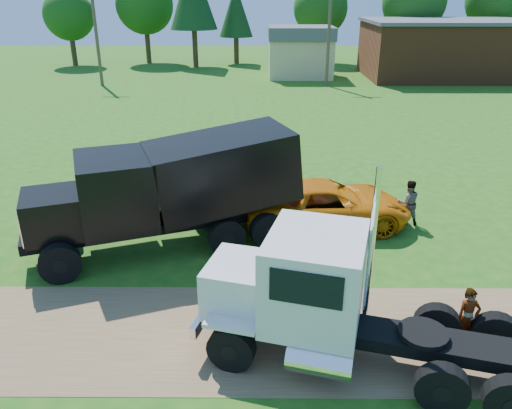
{
  "coord_description": "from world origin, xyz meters",
  "views": [
    {
      "loc": [
        0.05,
        -10.05,
        7.83
      ],
      "look_at": [
        -0.05,
        4.42,
        1.6
      ],
      "focal_mm": 35.0,
      "sensor_mm": 36.0,
      "label": 1
    }
  ],
  "objects_px": {
    "white_semi_tractor": "(317,297)",
    "spectator_a": "(468,318)",
    "black_dump_truck": "(174,187)",
    "orange_pickup": "(326,205)"
  },
  "relations": [
    {
      "from": "white_semi_tractor",
      "to": "spectator_a",
      "type": "bearing_deg",
      "value": 19.94
    },
    {
      "from": "black_dump_truck",
      "to": "spectator_a",
      "type": "distance_m",
      "value": 9.24
    },
    {
      "from": "black_dump_truck",
      "to": "orange_pickup",
      "type": "distance_m",
      "value": 5.44
    },
    {
      "from": "white_semi_tractor",
      "to": "black_dump_truck",
      "type": "distance_m",
      "value": 6.74
    },
    {
      "from": "white_semi_tractor",
      "to": "orange_pickup",
      "type": "height_order",
      "value": "white_semi_tractor"
    },
    {
      "from": "orange_pickup",
      "to": "spectator_a",
      "type": "relative_size",
      "value": 3.85
    },
    {
      "from": "orange_pickup",
      "to": "spectator_a",
      "type": "distance_m",
      "value": 7.03
    },
    {
      "from": "black_dump_truck",
      "to": "orange_pickup",
      "type": "bearing_deg",
      "value": -4.28
    },
    {
      "from": "black_dump_truck",
      "to": "orange_pickup",
      "type": "xyz_separation_m",
      "value": [
        5.09,
        1.47,
        -1.25
      ]
    },
    {
      "from": "white_semi_tractor",
      "to": "black_dump_truck",
      "type": "xyz_separation_m",
      "value": [
        -4.01,
        5.39,
        0.53
      ]
    }
  ]
}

